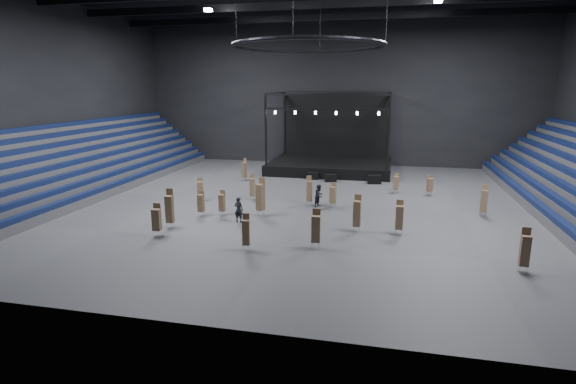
% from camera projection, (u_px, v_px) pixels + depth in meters
% --- Properties ---
extents(floor, '(50.00, 50.00, 0.00)m').
position_uv_depth(floor, '(307.00, 203.00, 38.67)').
color(floor, '#444547').
rests_on(floor, ground).
extents(wall_back, '(50.00, 0.20, 18.00)m').
position_uv_depth(wall_back, '(337.00, 93.00, 56.57)').
color(wall_back, black).
rests_on(wall_back, ground).
extents(wall_front, '(50.00, 0.20, 18.00)m').
position_uv_depth(wall_front, '(210.00, 109.00, 16.65)').
color(wall_front, black).
rests_on(wall_front, ground).
extents(wall_left, '(0.20, 42.00, 18.00)m').
position_uv_depth(wall_left, '(44.00, 95.00, 41.88)').
color(wall_left, black).
rests_on(wall_left, ground).
extents(bleachers_left, '(7.20, 40.00, 6.40)m').
position_uv_depth(bleachers_left, '(72.00, 173.00, 43.11)').
color(bleachers_left, '#49494B').
rests_on(bleachers_left, floor).
extents(stage, '(14.00, 10.00, 9.20)m').
position_uv_depth(stage, '(331.00, 158.00, 53.77)').
color(stage, black).
rests_on(stage, floor).
extents(truss_ring, '(12.30, 12.30, 5.15)m').
position_uv_depth(truss_ring, '(309.00, 45.00, 35.69)').
color(truss_ring, black).
rests_on(truss_ring, ceiling).
extents(flight_case_left, '(1.19, 0.61, 0.78)m').
position_uv_depth(flight_case_left, '(313.00, 176.00, 48.56)').
color(flight_case_left, black).
rests_on(flight_case_left, floor).
extents(flight_case_mid, '(1.32, 0.92, 0.80)m').
position_uv_depth(flight_case_mid, '(331.00, 178.00, 47.34)').
color(flight_case_mid, black).
rests_on(flight_case_mid, floor).
extents(flight_case_right, '(1.46, 0.94, 0.90)m').
position_uv_depth(flight_case_right, '(374.00, 179.00, 46.37)').
color(flight_case_right, black).
rests_on(flight_case_right, floor).
extents(chair_stack_0, '(0.58, 0.58, 2.25)m').
position_uv_depth(chair_stack_0, '(157.00, 219.00, 29.92)').
color(chair_stack_0, silver).
rests_on(chair_stack_0, floor).
extents(chair_stack_1, '(0.52, 0.52, 2.63)m').
position_uv_depth(chair_stack_1, '(357.00, 213.00, 30.82)').
color(chair_stack_1, silver).
rests_on(chair_stack_1, floor).
extents(chair_stack_2, '(0.48, 0.48, 2.49)m').
position_uv_depth(chair_stack_2, '(484.00, 200.00, 34.50)').
color(chair_stack_2, silver).
rests_on(chair_stack_2, floor).
extents(chair_stack_3, '(0.44, 0.44, 2.00)m').
position_uv_depth(chair_stack_3, '(222.00, 202.00, 34.85)').
color(chair_stack_3, silver).
rests_on(chair_stack_3, floor).
extents(chair_stack_4, '(0.57, 0.57, 2.54)m').
position_uv_depth(chair_stack_4, '(309.00, 191.00, 37.72)').
color(chair_stack_4, silver).
rests_on(chair_stack_4, floor).
extents(chair_stack_5, '(0.65, 0.65, 2.14)m').
position_uv_depth(chair_stack_5, '(200.00, 189.00, 38.86)').
color(chair_stack_5, silver).
rests_on(chair_stack_5, floor).
extents(chair_stack_6, '(0.48, 0.48, 2.31)m').
position_uv_depth(chair_stack_6, '(252.00, 187.00, 39.64)').
color(chair_stack_6, silver).
rests_on(chair_stack_6, floor).
extents(chair_stack_7, '(0.50, 0.50, 2.41)m').
position_uv_depth(chair_stack_7, '(399.00, 217.00, 30.22)').
color(chair_stack_7, silver).
rests_on(chair_stack_7, floor).
extents(chair_stack_8, '(0.55, 0.55, 2.52)m').
position_uv_depth(chair_stack_8, '(316.00, 228.00, 27.62)').
color(chair_stack_8, silver).
rests_on(chair_stack_8, floor).
extents(chair_stack_9, '(0.70, 0.70, 3.03)m').
position_uv_depth(chair_stack_9, '(260.00, 197.00, 34.63)').
color(chair_stack_9, silver).
rests_on(chair_stack_9, floor).
extents(chair_stack_10, '(0.49, 0.49, 1.90)m').
position_uv_depth(chair_stack_10, '(396.00, 182.00, 42.19)').
color(chair_stack_10, silver).
rests_on(chair_stack_10, floor).
extents(chair_stack_11, '(0.44, 0.44, 2.03)m').
position_uv_depth(chair_stack_11, '(201.00, 203.00, 34.66)').
color(chair_stack_11, silver).
rests_on(chair_stack_11, floor).
extents(chair_stack_12, '(0.57, 0.57, 1.89)m').
position_uv_depth(chair_stack_12, '(430.00, 185.00, 41.27)').
color(chair_stack_12, silver).
rests_on(chair_stack_12, floor).
extents(chair_stack_13, '(0.50, 0.50, 2.50)m').
position_uv_depth(chair_stack_13, '(525.00, 250.00, 24.04)').
color(chair_stack_13, silver).
rests_on(chair_stack_13, floor).
extents(chair_stack_14, '(0.55, 0.55, 2.39)m').
position_uv_depth(chair_stack_14, '(244.00, 169.00, 47.74)').
color(chair_stack_14, silver).
rests_on(chair_stack_14, floor).
extents(chair_stack_15, '(0.54, 0.54, 2.11)m').
position_uv_depth(chair_stack_15, '(333.00, 194.00, 37.05)').
color(chair_stack_15, silver).
rests_on(chair_stack_15, floor).
extents(chair_stack_16, '(0.55, 0.55, 2.84)m').
position_uv_depth(chair_stack_16, '(170.00, 208.00, 31.66)').
color(chair_stack_16, silver).
rests_on(chair_stack_16, floor).
extents(chair_stack_17, '(0.51, 0.51, 2.31)m').
position_uv_depth(chair_stack_17, '(246.00, 232.00, 27.35)').
color(chair_stack_17, silver).
rests_on(chair_stack_17, floor).
extents(man_center, '(0.76, 0.56, 1.91)m').
position_uv_depth(man_center, '(239.00, 210.00, 33.11)').
color(man_center, black).
rests_on(man_center, floor).
extents(crew_member, '(1.02, 1.12, 1.88)m').
position_uv_depth(crew_member, '(319.00, 196.00, 37.42)').
color(crew_member, black).
rests_on(crew_member, floor).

